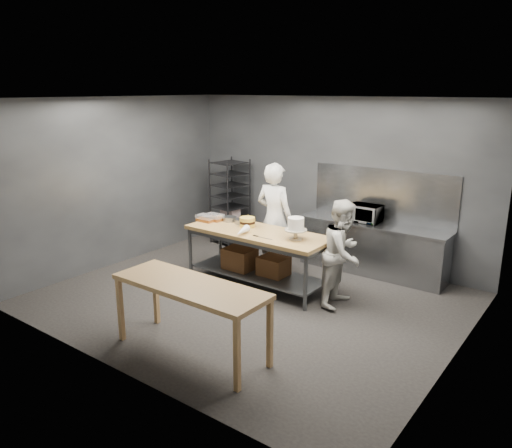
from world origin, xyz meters
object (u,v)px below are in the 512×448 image
(speed_rack, at_px, (230,202))
(layer_cake, at_px, (247,222))
(near_counter, at_px, (190,291))
(microwave, at_px, (365,213))
(chef_behind, at_px, (274,218))
(work_table, at_px, (256,251))
(frosted_cake_stand, at_px, (296,226))
(chef_right, at_px, (343,253))

(speed_rack, xyz_separation_m, layer_cake, (1.57, -1.45, 0.14))
(near_counter, height_order, microwave, microwave)
(speed_rack, xyz_separation_m, chef_behind, (1.72, -0.88, 0.11))
(chef_behind, bearing_deg, layer_cake, 75.04)
(work_table, distance_m, frosted_cake_stand, 0.95)
(layer_cake, bearing_deg, microwave, 47.76)
(work_table, xyz_separation_m, frosted_cake_stand, (0.77, -0.03, 0.57))
(near_counter, bearing_deg, work_table, 107.11)
(chef_behind, bearing_deg, near_counter, 105.48)
(work_table, relative_size, near_counter, 1.20)
(chef_right, xyz_separation_m, microwave, (-0.35, 1.49, 0.25))
(speed_rack, height_order, chef_right, speed_rack)
(work_table, relative_size, chef_behind, 1.24)
(layer_cake, bearing_deg, frosted_cake_stand, -7.51)
(speed_rack, bearing_deg, layer_cake, -42.71)
(speed_rack, xyz_separation_m, frosted_cake_stand, (2.60, -1.58, 0.28))
(chef_behind, xyz_separation_m, microwave, (1.23, 0.96, 0.08))
(speed_rack, height_order, frosted_cake_stand, speed_rack)
(near_counter, distance_m, chef_behind, 3.02)
(work_table, height_order, layer_cake, layer_cake)
(work_table, height_order, chef_behind, chef_behind)
(chef_right, bearing_deg, layer_cake, 88.07)
(frosted_cake_stand, distance_m, layer_cake, 1.04)
(work_table, distance_m, speed_rack, 2.42)
(work_table, distance_m, microwave, 2.04)
(work_table, height_order, chef_right, chef_right)
(near_counter, height_order, chef_right, chef_right)
(work_table, bearing_deg, chef_behind, 98.95)
(chef_right, bearing_deg, chef_behind, 68.41)
(chef_right, bearing_deg, speed_rack, 63.80)
(work_table, xyz_separation_m, chef_behind, (-0.11, 0.67, 0.39))
(speed_rack, distance_m, frosted_cake_stand, 3.05)
(speed_rack, distance_m, layer_cake, 2.14)
(chef_behind, relative_size, microwave, 3.57)
(work_table, relative_size, chef_right, 1.50)
(layer_cake, bearing_deg, chef_right, 1.16)
(microwave, bearing_deg, chef_behind, -142.07)
(speed_rack, relative_size, chef_right, 1.09)
(near_counter, relative_size, frosted_cake_stand, 5.84)
(chef_behind, distance_m, frosted_cake_stand, 1.13)
(near_counter, height_order, layer_cake, layer_cake)
(frosted_cake_stand, xyz_separation_m, layer_cake, (-1.03, 0.14, -0.14))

